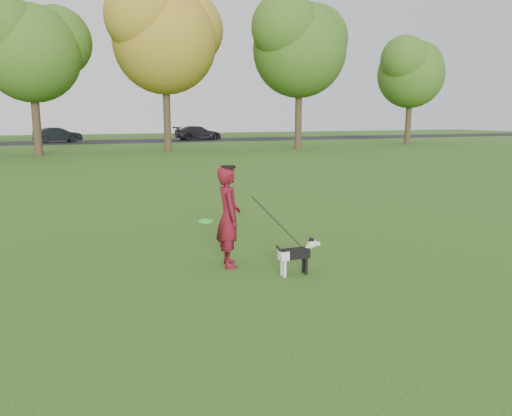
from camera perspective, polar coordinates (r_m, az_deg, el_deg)
name	(u,v)px	position (r m, az deg, el deg)	size (l,w,h in m)	color
ground	(252,266)	(8.04, -0.47, -6.62)	(120.00, 120.00, 0.00)	#285116
road	(94,142)	(47.32, -18.07, 7.19)	(120.00, 7.00, 0.02)	black
man	(229,217)	(7.87, -3.14, -1.01)	(0.58, 0.38, 1.60)	#510B1B
dog	(298,252)	(7.55, 4.80, -5.08)	(0.74, 0.15, 0.57)	black
car_mid	(58,135)	(47.22, -21.73, 7.76)	(1.38, 3.94, 1.30)	black
car_right	(198,133)	(48.81, -6.64, 8.51)	(1.86, 4.58, 1.33)	black
man_held_items	(277,222)	(7.72, 2.39, -1.62)	(1.43, 0.92, 1.23)	#1CE538
tree_row	(76,30)	(33.65, -19.87, 18.56)	(51.74, 8.86, 12.01)	#38281C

